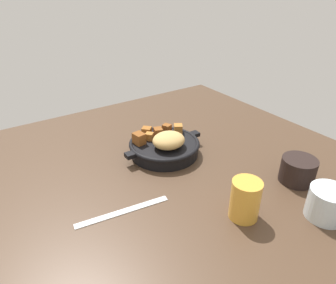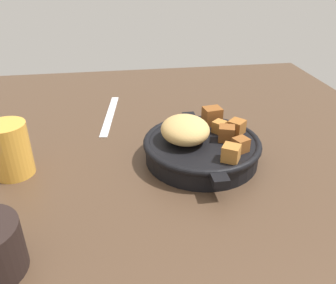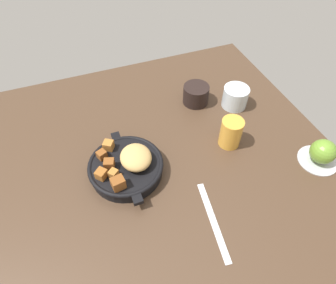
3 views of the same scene
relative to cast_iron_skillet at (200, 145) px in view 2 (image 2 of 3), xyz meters
The scene contains 4 objects.
ground_plane 9.42cm from the cast_iron_skillet, 72.39° to the left, with size 103.01×102.73×2.40cm, color #473323.
cast_iron_skillet is the anchor object (origin of this frame).
butter_knife 26.18cm from the cast_iron_skillet, 36.31° to the left, with size 21.02×1.60×0.36cm, color silver.
juice_glass_amber 30.86cm from the cast_iron_skillet, 89.51° to the left, with size 6.28×6.28×8.88cm, color gold.
Camera 2 is at (-53.11, 5.26, 31.93)cm, focal length 37.23 mm.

